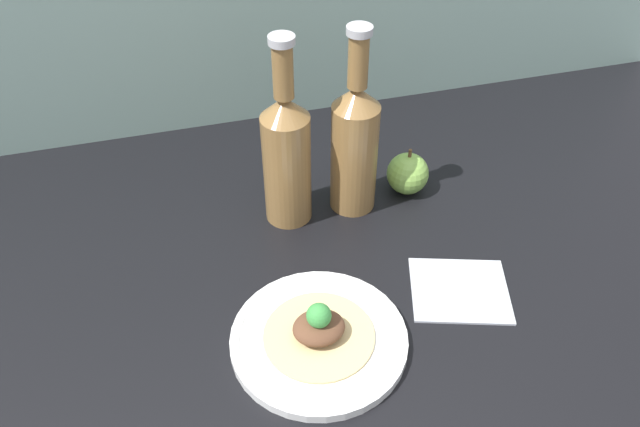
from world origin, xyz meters
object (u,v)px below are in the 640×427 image
at_px(cider_bottle_right, 355,144).
at_px(plated_food, 319,329).
at_px(cider_bottle_left, 287,155).
at_px(apple, 408,173).
at_px(plate, 319,339).

bearing_deg(cider_bottle_right, plated_food, -116.37).
xyz_separation_m(cider_bottle_left, apple, (0.22, 0.01, -0.09)).
height_order(plated_food, cider_bottle_right, cider_bottle_right).
bearing_deg(apple, plated_food, -130.33).
height_order(cider_bottle_left, apple, cider_bottle_left).
height_order(plate, cider_bottle_right, cider_bottle_right).
relative_size(plate, apple, 2.78).
bearing_deg(plate, cider_bottle_right, 63.63).
bearing_deg(plated_food, cider_bottle_left, 85.23).
bearing_deg(cider_bottle_right, plate, -116.37).
height_order(plated_food, apple, apple).
distance_m(plated_food, cider_bottle_left, 0.30).
relative_size(plate, plated_food, 1.59).
xyz_separation_m(cider_bottle_left, cider_bottle_right, (0.12, 0.00, 0.00)).
distance_m(plated_food, cider_bottle_right, 0.33).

